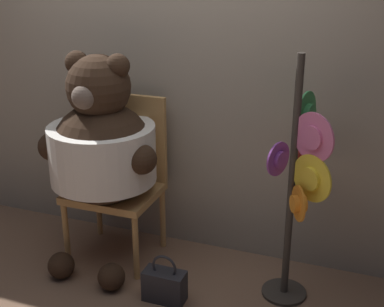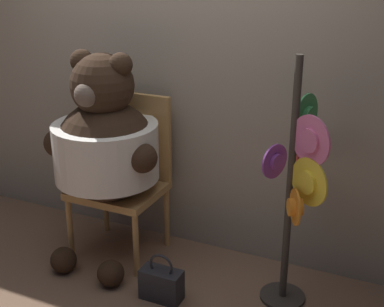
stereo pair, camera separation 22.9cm
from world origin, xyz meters
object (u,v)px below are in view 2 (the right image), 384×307
(teddy_bear, at_px, (105,145))
(handbag_on_ground, at_px, (161,284))
(hat_display_rack, at_px, (297,181))
(chair, at_px, (125,170))

(teddy_bear, height_order, handbag_on_ground, teddy_bear)
(handbag_on_ground, bearing_deg, hat_display_rack, 23.81)
(chair, distance_m, teddy_bear, 0.30)
(chair, height_order, handbag_on_ground, chair)
(chair, height_order, hat_display_rack, hat_display_rack)
(chair, height_order, teddy_bear, teddy_bear)
(hat_display_rack, distance_m, handbag_on_ground, 1.05)
(chair, xyz_separation_m, handbag_on_ground, (0.52, -0.47, -0.49))
(hat_display_rack, xyz_separation_m, handbag_on_ground, (-0.72, -0.32, -0.70))
(teddy_bear, distance_m, hat_display_rack, 1.27)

